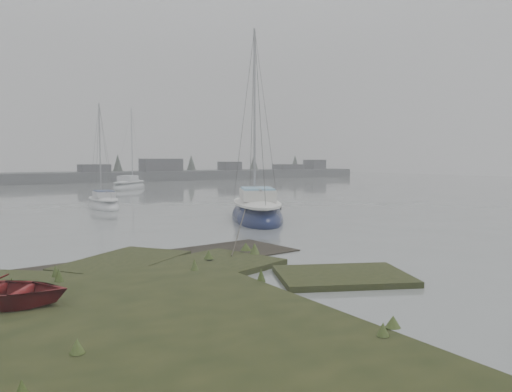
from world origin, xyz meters
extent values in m
plane|color=slate|center=(0.00, 30.00, 0.00)|extent=(160.00, 160.00, 0.00)
cube|color=#4C4F51|center=(26.00, 62.00, 0.60)|extent=(60.00, 8.00, 1.60)
cube|color=#424247|center=(10.00, 61.00, 1.40)|extent=(4.00, 3.00, 2.20)
cube|color=#424247|center=(20.00, 61.00, 1.80)|extent=(6.00, 3.00, 3.00)
cube|color=#424247|center=(32.00, 61.00, 1.55)|extent=(3.00, 3.00, 2.50)
cube|color=#424247|center=(44.00, 61.00, 1.30)|extent=(5.00, 3.00, 2.00)
cube|color=#424247|center=(50.00, 61.00, 1.70)|extent=(3.00, 3.00, 2.80)
cone|color=#384238|center=(14.00, 63.00, 2.20)|extent=(2.00, 2.00, 3.50)
cone|color=#384238|center=(26.00, 63.00, 2.20)|extent=(2.00, 2.00, 3.50)
cone|color=#384238|center=(38.00, 63.00, 2.20)|extent=(2.00, 2.00, 3.50)
cone|color=#384238|center=(47.00, 63.00, 2.20)|extent=(2.00, 2.00, 3.50)
ellipsoid|color=#0B1339|center=(5.73, 12.00, 0.14)|extent=(5.87, 8.29, 1.93)
ellipsoid|color=silver|center=(5.73, 12.00, 0.91)|extent=(4.95, 7.14, 0.55)
cube|color=silver|center=(5.58, 11.69, 1.39)|extent=(2.74, 3.20, 0.57)
cube|color=#78ADCE|center=(5.58, 11.69, 1.71)|extent=(2.54, 2.95, 0.09)
cylinder|color=#939399|center=(6.19, 12.92, 5.86)|extent=(0.13, 0.13, 9.10)
cylinder|color=#939399|center=(5.48, 11.49, 1.71)|extent=(1.50, 2.90, 0.10)
ellipsoid|color=silver|center=(0.56, 22.95, 0.09)|extent=(2.16, 5.50, 1.31)
ellipsoid|color=silver|center=(0.56, 22.95, 0.62)|extent=(1.76, 4.78, 0.37)
cube|color=silver|center=(0.55, 22.72, 0.94)|extent=(1.29, 1.93, 0.38)
cube|color=navy|center=(0.55, 22.72, 1.15)|extent=(1.20, 1.77, 0.06)
cylinder|color=#939399|center=(0.61, 23.64, 3.96)|extent=(0.08, 0.08, 6.15)
cylinder|color=#939399|center=(0.54, 22.56, 1.15)|extent=(0.23, 2.15, 0.07)
ellipsoid|color=#A0A6AA|center=(8.86, 42.49, 0.12)|extent=(6.24, 6.44, 1.64)
ellipsoid|color=silver|center=(8.86, 42.49, 0.77)|extent=(5.32, 5.50, 0.46)
cube|color=silver|center=(8.66, 42.28, 1.18)|extent=(2.64, 2.68, 0.48)
cube|color=silver|center=(8.66, 42.28, 1.45)|extent=(2.44, 2.47, 0.08)
cylinder|color=#939399|center=(9.45, 43.12, 4.97)|extent=(0.11, 0.11, 7.72)
cylinder|color=#939399|center=(8.53, 42.14, 1.45)|extent=(1.91, 2.03, 0.09)
ellipsoid|color=#B7BDC1|center=(-1.53, 63.57, 0.08)|extent=(4.54, 1.76, 1.08)
ellipsoid|color=silver|center=(-1.53, 63.57, 0.51)|extent=(3.95, 1.43, 0.30)
cube|color=silver|center=(-1.34, 63.55, 0.78)|extent=(1.59, 1.06, 0.32)
cube|color=silver|center=(-1.34, 63.55, 0.95)|extent=(1.46, 0.98, 0.05)
cylinder|color=#939399|center=(-1.22, 63.54, 0.95)|extent=(1.78, 0.18, 0.06)
camera|label=1|loc=(-8.78, -10.54, 3.30)|focal=35.00mm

